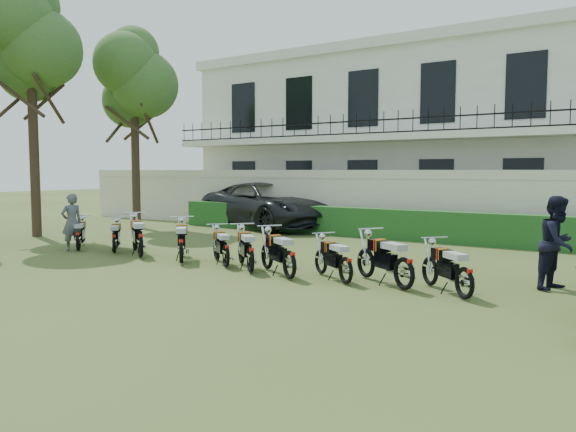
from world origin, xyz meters
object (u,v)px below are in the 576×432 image
tree_west_near (134,78)px  inspector (72,222)px  motorcycle_5 (250,253)px  motorcycle_6 (289,258)px  tree_west_mid (31,40)px  suv (269,205)px  motorcycle_2 (140,239)px  motorcycle_8 (404,265)px  motorcycle_9 (465,275)px  motorcycle_4 (226,250)px  motorcycle_0 (78,236)px  motorcycle_7 (346,264)px  motorcycle_1 (114,239)px  officer_4 (558,243)px  motorcycle_3 (181,245)px

tree_west_near → inspector: tree_west_near is taller
motorcycle_5 → motorcycle_6: size_ratio=0.87×
tree_west_mid → suv: 10.24m
motorcycle_2 → inspector: 2.74m
motorcycle_8 → inspector: inspector is taller
motorcycle_9 → inspector: size_ratio=0.86×
motorcycle_4 → motorcycle_9: motorcycle_9 is taller
motorcycle_0 → motorcycle_4: bearing=-44.9°
tree_west_near → motorcycle_7: tree_west_near is taller
motorcycle_4 → motorcycle_7: (3.23, -0.13, -0.00)m
tree_west_near → motorcycle_5: (9.95, -5.46, -5.43)m
motorcycle_1 → motorcycle_9: size_ratio=0.91×
motorcycle_9 → inspector: 11.09m
motorcycle_9 → inspector: inspector is taller
tree_west_near → motorcycle_0: bearing=-54.9°
motorcycle_4 → inspector: size_ratio=0.86×
tree_west_mid → motorcycle_6: bearing=-7.7°
motorcycle_4 → motorcycle_5: bearing=-67.2°
motorcycle_2 → motorcycle_8: 7.18m
motorcycle_6 → suv: bearing=71.0°
motorcycle_4 → motorcycle_6: 2.06m
inspector → motorcycle_1: bearing=111.0°
motorcycle_5 → officer_4: bearing=-28.7°
motorcycle_6 → officer_4: size_ratio=0.91×
tree_west_mid → motorcycle_2: 9.25m
motorcycle_4 → motorcycle_5: (0.92, -0.25, 0.03)m
suv → motorcycle_3: bearing=-138.6°
tree_west_near → motorcycle_2: tree_west_near is taller
motorcycle_5 → officer_4: officer_4 is taller
motorcycle_8 → motorcycle_9: bearing=-64.7°
tree_west_near → suv: bearing=33.7°
tree_west_near → motorcycle_1: size_ratio=6.19×
motorcycle_1 → motorcycle_6: (5.99, -0.35, 0.05)m
motorcycle_3 → motorcycle_5: (2.13, -0.02, -0.03)m
tree_west_mid → motorcycle_7: 14.27m
motorcycle_2 → motorcycle_7: 6.00m
motorcycle_6 → officer_4: officer_4 is taller
motorcycle_1 → motorcycle_2: bearing=-53.0°
tree_west_mid → motorcycle_3: size_ratio=5.95×
motorcycle_1 → motorcycle_9: 9.55m
motorcycle_0 → motorcycle_4: (5.19, 0.26, 0.00)m
motorcycle_6 → officer_4: (4.75, 2.13, 0.42)m
motorcycle_2 → tree_west_mid: bearing=113.8°
motorcycle_2 → motorcycle_1: bearing=118.6°
motorcycle_5 → motorcycle_8: 3.50m
motorcycle_7 → tree_west_mid: bearing=118.4°
motorcycle_2 → motorcycle_9: motorcycle_2 is taller
motorcycle_7 → motorcycle_8: (1.19, 0.11, 0.06)m
tree_west_near → officer_4: 16.94m
motorcycle_6 → motorcycle_1: bearing=119.4°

